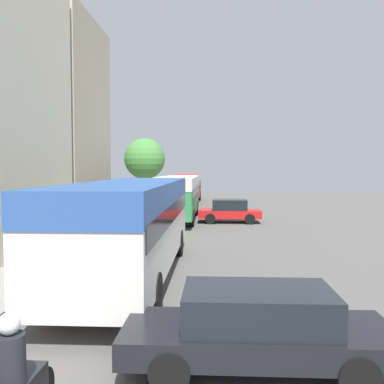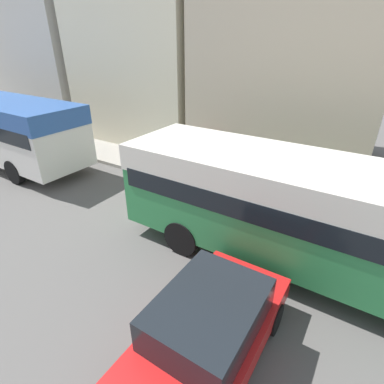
% 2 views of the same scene
% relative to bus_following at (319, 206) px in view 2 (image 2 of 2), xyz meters
% --- Properties ---
extents(building_corner, '(6.99, 9.68, 12.05)m').
position_rel_bus_following_xyz_m(building_corner, '(-7.94, -20.15, 4.18)').
color(building_corner, beige).
rests_on(building_corner, ground_plane).
extents(building_midblock, '(5.69, 7.43, 11.75)m').
position_rel_bus_following_xyz_m(building_midblock, '(-7.28, -10.80, 4.03)').
color(building_midblock, beige).
rests_on(building_midblock, ground_plane).
extents(building_far_terrace, '(6.75, 7.40, 11.98)m').
position_rel_bus_following_xyz_m(building_far_terrace, '(-7.82, -2.99, 4.14)').
color(building_far_terrace, '#BCAD93').
rests_on(building_far_terrace, ground_plane).
extents(bus_following, '(2.66, 9.92, 2.82)m').
position_rel_bus_following_xyz_m(bus_following, '(0.00, 0.00, 0.00)').
color(bus_following, '#2D8447').
rests_on(bus_following, ground_plane).
extents(car_crossing, '(3.86, 1.87, 1.45)m').
position_rel_bus_following_xyz_m(car_crossing, '(3.45, -0.95, -1.09)').
color(car_crossing, red).
rests_on(car_crossing, ground_plane).
extents(pedestrian_near_curb, '(0.43, 0.43, 1.68)m').
position_rel_bus_following_xyz_m(pedestrian_near_curb, '(-3.86, -5.17, -0.85)').
color(pedestrian_near_curb, '#232838').
rests_on(pedestrian_near_curb, sidewalk).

